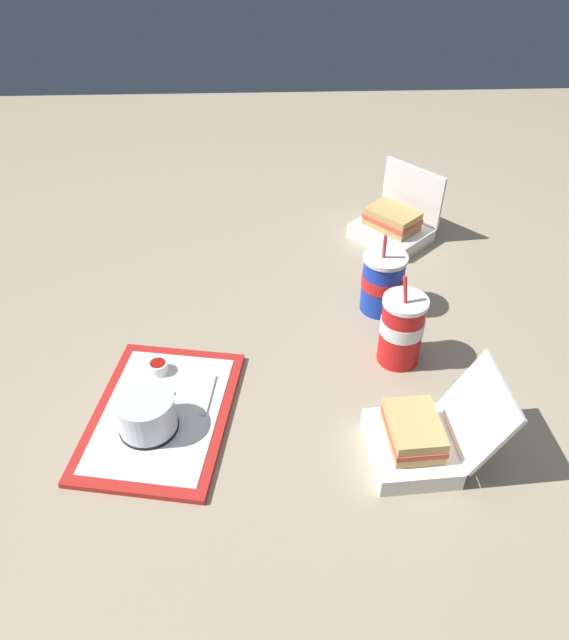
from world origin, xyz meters
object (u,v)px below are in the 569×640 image
Objects in this scene: plastic_fork at (208,395)px; cake_container at (147,414)px; soda_cup_corner at (402,329)px; food_tray at (161,414)px; clamshell_sandwich_left at (419,438)px; clamshell_sandwich_back at (394,224)px; soda_cup_right at (383,282)px; ketchup_cup at (158,367)px.

cake_container is at bearing -45.94° from plastic_fork.
cake_container is at bearing -69.90° from soda_cup_corner.
clamshell_sandwich_left is (0.11, 0.48, 0.04)m from food_tray.
plastic_fork is at bearing -38.59° from clamshell_sandwich_back.
plastic_fork is (-0.04, 0.09, 0.01)m from food_tray.
cake_container is at bearing -25.12° from food_tray.
food_tray is 1.98× the size of soda_cup_right.
plastic_fork is 0.49m from soda_cup_right.
soda_cup_right is at bearing 179.71° from clamshell_sandwich_left.
cake_container is 0.14m from plastic_fork.
soda_cup_corner is (-0.03, 0.51, 0.06)m from ketchup_cup.
ketchup_cup is 0.54m from clamshell_sandwich_left.
soda_cup_corner is (-0.19, 0.51, 0.03)m from cake_container.
soda_cup_corner is at bearing -8.55° from clamshell_sandwich_back.
soda_cup_right is at bearing 126.19° from cake_container.
cake_container is 1.02× the size of plastic_fork.
food_tray is 0.10m from plastic_fork.
soda_cup_right is (-0.21, 0.50, 0.05)m from ketchup_cup.
food_tray is at bearing -55.79° from soda_cup_right.
clamshell_sandwich_left reaches higher than plastic_fork.
clamshell_sandwich_left is 0.75m from clamshell_sandwich_back.
cake_container reaches higher than ketchup_cup.
plastic_fork is at bearing 55.25° from ketchup_cup.
plastic_fork is at bearing -111.18° from clamshell_sandwich_left.
soda_cup_right reaches higher than food_tray.
soda_cup_right is at bearing 134.28° from plastic_fork.
soda_cup_corner reaches higher than food_tray.
food_tray is 1.86× the size of soda_cup_corner.
clamshell_sandwich_back is (-0.67, 0.58, -0.00)m from cake_container.
plastic_fork is at bearing -74.94° from soda_cup_corner.
clamshell_sandwich_left is at bearing 77.02° from food_tray.
soda_cup_corner is at bearing 106.81° from food_tray.
food_tray is 0.06m from cake_container.
soda_cup_right reaches higher than ketchup_cup.
soda_cup_right is at bearing -15.08° from clamshell_sandwich_back.
clamshell_sandwich_back reaches higher than ketchup_cup.
clamshell_sandwich_left is (0.07, 0.49, -0.01)m from cake_container.
soda_cup_right reaches higher than clamshell_sandwich_left.
plastic_fork is (0.07, 0.11, -0.01)m from ketchup_cup.
clamshell_sandwich_back is (-0.52, 0.58, 0.02)m from ketchup_cup.
clamshell_sandwich_back is at bearing 173.48° from clamshell_sandwich_left.
ketchup_cup reaches higher than food_tray.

